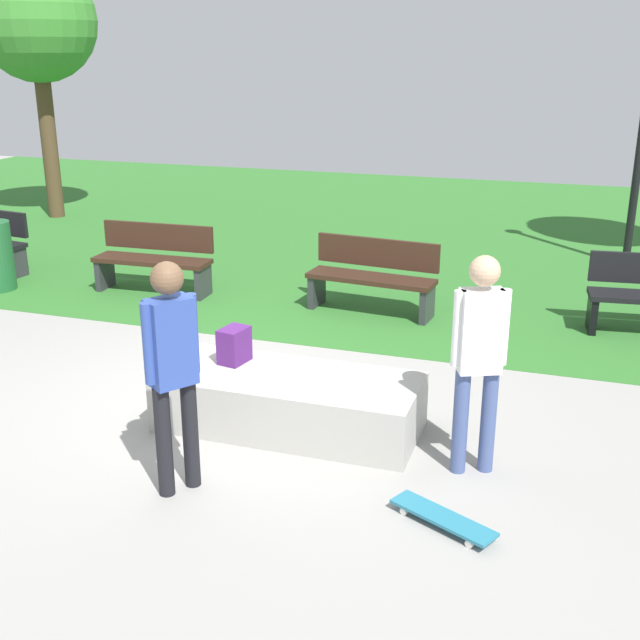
# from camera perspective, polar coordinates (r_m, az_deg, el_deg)

# --- Properties ---
(ground_plane) EXTENTS (28.00, 28.00, 0.00)m
(ground_plane) POSITION_cam_1_polar(r_m,az_deg,el_deg) (7.63, -7.51, -5.81)
(ground_plane) COLOR gray
(grass_lawn) EXTENTS (26.60, 12.33, 0.01)m
(grass_lawn) POSITION_cam_1_polar(r_m,az_deg,el_deg) (14.72, 5.82, 6.47)
(grass_lawn) COLOR #2D6B28
(grass_lawn) RESTS_ON ground_plane
(concrete_ledge) EXTENTS (2.26, 0.94, 0.49)m
(concrete_ledge) POSITION_cam_1_polar(r_m,az_deg,el_deg) (6.99, -2.22, -5.85)
(concrete_ledge) COLOR #A8A59E
(concrete_ledge) RESTS_ON ground_plane
(backpack_on_ledge) EXTENTS (0.25, 0.31, 0.32)m
(backpack_on_ledge) POSITION_cam_1_polar(r_m,az_deg,el_deg) (7.17, -6.14, -1.80)
(backpack_on_ledge) COLOR #4C1E66
(backpack_on_ledge) RESTS_ON concrete_ledge
(skater_performing_trick) EXTENTS (0.34, 0.38, 1.78)m
(skater_performing_trick) POSITION_cam_1_polar(r_m,az_deg,el_deg) (5.81, -10.50, -2.86)
(skater_performing_trick) COLOR black
(skater_performing_trick) RESTS_ON ground_plane
(skater_watching) EXTENTS (0.40, 0.31, 1.75)m
(skater_watching) POSITION_cam_1_polar(r_m,az_deg,el_deg) (6.11, 11.31, -2.03)
(skater_watching) COLOR #3F5184
(skater_watching) RESTS_ON ground_plane
(skateboard_by_ledge) EXTENTS (0.81, 0.53, 0.08)m
(skateboard_by_ledge) POSITION_cam_1_polar(r_m,az_deg,el_deg) (5.80, 8.76, -13.78)
(skateboard_by_ledge) COLOR teal
(skateboard_by_ledge) RESTS_ON ground_plane
(park_bench_near_path) EXTENTS (1.61, 0.52, 0.91)m
(park_bench_near_path) POSITION_cam_1_polar(r_m,az_deg,el_deg) (11.01, -11.75, 4.43)
(park_bench_near_path) COLOR #331E14
(park_bench_near_path) RESTS_ON ground_plane
(park_bench_near_lamppost) EXTENTS (1.64, 0.63, 0.91)m
(park_bench_near_lamppost) POSITION_cam_1_polar(r_m,az_deg,el_deg) (9.96, 3.80, 3.25)
(park_bench_near_lamppost) COLOR #331E14
(park_bench_near_lamppost) RESTS_ON ground_plane
(tree_leaning_ash) EXTENTS (2.18, 2.18, 4.69)m
(tree_leaning_ash) POSITION_cam_1_polar(r_m,az_deg,el_deg) (16.29, -19.60, 19.30)
(tree_leaning_ash) COLOR #4C3823
(tree_leaning_ash) RESTS_ON grass_lawn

